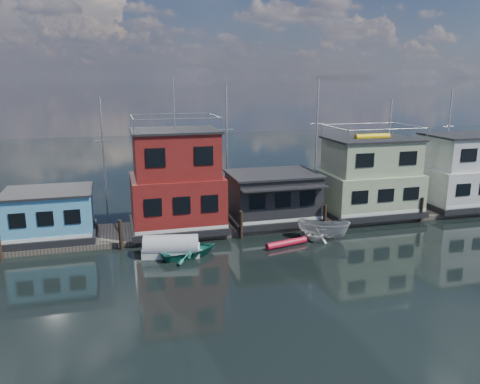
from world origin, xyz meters
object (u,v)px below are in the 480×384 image
object	(u,v)px
red_kayak	(287,243)
tarp_runabout	(171,247)
houseboat_blue	(50,215)
houseboat_green	(370,178)
houseboat_white	(465,172)
dinghy_white	(317,234)
houseboat_dark	(273,197)
dinghy_teal	(189,250)
motorboat	(323,229)
houseboat_red	(177,182)

from	to	relation	value
red_kayak	tarp_runabout	world-z (taller)	tarp_runabout
houseboat_blue	houseboat_green	bearing A→B (deg)	0.00
houseboat_green	houseboat_white	xyz separation A→B (m)	(10.00, -0.00, -0.01)
red_kayak	tarp_runabout	xyz separation A→B (m)	(-8.44, 0.35, 0.35)
dinghy_white	houseboat_dark	bearing A→B (deg)	8.23
houseboat_blue	houseboat_green	size ratio (longest dim) A/B	0.76
red_kayak	houseboat_blue	bearing A→B (deg)	148.98
houseboat_dark	dinghy_teal	world-z (taller)	houseboat_dark
dinghy_teal	houseboat_blue	bearing A→B (deg)	44.85
houseboat_green	red_kayak	xyz separation A→B (m)	(-9.72, -5.35, -3.30)
houseboat_dark	dinghy_teal	distance (m)	9.80
houseboat_blue	red_kayak	distance (m)	17.73
houseboat_white	red_kayak	bearing A→B (deg)	-164.82
dinghy_white	motorboat	distance (m)	0.81
houseboat_blue	tarp_runabout	size ratio (longest dim) A/B	1.53
houseboat_red	tarp_runabout	distance (m)	6.21
houseboat_white	tarp_runabout	size ratio (longest dim) A/B	2.01
houseboat_green	dinghy_white	bearing A→B (deg)	-145.27
houseboat_blue	houseboat_dark	bearing A→B (deg)	-0.06
houseboat_dark	houseboat_red	bearing A→B (deg)	179.86
houseboat_white	tarp_runabout	xyz separation A→B (m)	(-28.15, -5.00, -2.94)
houseboat_red	houseboat_white	size ratio (longest dim) A/B	1.41
houseboat_red	houseboat_dark	world-z (taller)	houseboat_red
motorboat	tarp_runabout	bearing A→B (deg)	125.25
houseboat_dark	motorboat	distance (m)	5.42
houseboat_red	houseboat_dark	xyz separation A→B (m)	(8.00, -0.02, -1.69)
houseboat_white	houseboat_red	bearing A→B (deg)	-180.00
houseboat_red	red_kayak	xyz separation A→B (m)	(7.28, -5.35, -3.86)
dinghy_teal	motorboat	bearing A→B (deg)	-100.58
houseboat_dark	motorboat	size ratio (longest dim) A/B	1.83
houseboat_blue	houseboat_red	size ratio (longest dim) A/B	0.54
dinghy_white	motorboat	world-z (taller)	motorboat
houseboat_red	motorboat	size ratio (longest dim) A/B	2.93
houseboat_red	dinghy_white	size ratio (longest dim) A/B	5.65
houseboat_red	houseboat_white	world-z (taller)	houseboat_red
houseboat_dark	houseboat_white	world-z (taller)	houseboat_white
houseboat_dark	houseboat_green	xyz separation A→B (m)	(9.00, 0.02, 1.13)
houseboat_red	houseboat_green	world-z (taller)	houseboat_red
tarp_runabout	motorboat	xyz separation A→B (m)	(11.76, 0.51, 0.18)
houseboat_green	tarp_runabout	xyz separation A→B (m)	(-18.15, -5.00, -2.95)
houseboat_white	dinghy_white	bearing A→B (deg)	-164.00
houseboat_blue	dinghy_teal	xyz separation A→B (m)	(9.56, -5.42, -1.78)
houseboat_red	red_kayak	size ratio (longest dim) A/B	3.52
houseboat_white	dinghy_teal	bearing A→B (deg)	-168.63
houseboat_white	dinghy_white	world-z (taller)	houseboat_white
motorboat	dinghy_teal	bearing A→B (deg)	127.79
tarp_runabout	houseboat_white	bearing A→B (deg)	20.81
houseboat_blue	houseboat_red	xyz separation A→B (m)	(9.50, 0.00, 1.90)
houseboat_blue	motorboat	xyz separation A→B (m)	(20.11, -4.48, -1.42)
tarp_runabout	houseboat_red	bearing A→B (deg)	87.77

